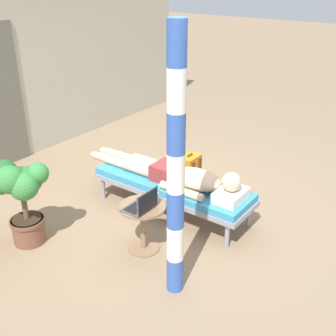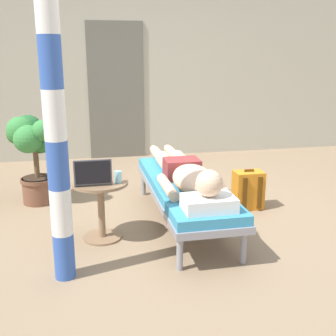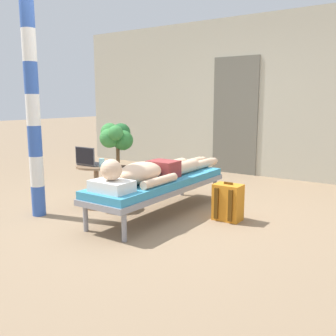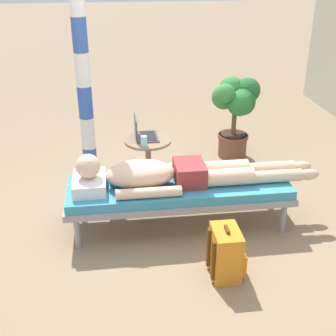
% 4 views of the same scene
% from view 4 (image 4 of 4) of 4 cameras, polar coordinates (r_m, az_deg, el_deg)
% --- Properties ---
extents(ground_plane, '(40.00, 40.00, 0.00)m').
position_cam_4_polar(ground_plane, '(4.13, 2.20, -7.36)').
color(ground_plane, '#8C7256').
extents(lounge_chair, '(0.61, 1.99, 0.42)m').
position_cam_4_polar(lounge_chair, '(3.98, 1.39, -2.89)').
color(lounge_chair, gray).
rests_on(lounge_chair, ground).
extents(person_reclining, '(0.53, 2.17, 0.32)m').
position_cam_4_polar(person_reclining, '(3.89, -0.01, -0.78)').
color(person_reclining, white).
rests_on(person_reclining, lounge_chair).
extents(side_table, '(0.48, 0.48, 0.52)m').
position_cam_4_polar(side_table, '(4.66, -2.55, 1.74)').
color(side_table, '#8C6B4C').
rests_on(side_table, ground).
extents(laptop, '(0.31, 0.24, 0.23)m').
position_cam_4_polar(laptop, '(4.62, -3.30, 4.56)').
color(laptop, '#4C4C51').
rests_on(laptop, side_table).
extents(drink_glass, '(0.06, 0.06, 0.10)m').
position_cam_4_polar(drink_glass, '(4.43, -3.09, 3.48)').
color(drink_glass, '#99D8E5').
rests_on(drink_glass, side_table).
extents(backpack, '(0.30, 0.26, 0.42)m').
position_cam_4_polar(backpack, '(3.49, 7.40, -10.73)').
color(backpack, orange).
rests_on(backpack, ground).
extents(potted_plant, '(0.54, 0.58, 0.95)m').
position_cam_4_polar(potted_plant, '(5.34, 8.60, 7.81)').
color(potted_plant, brown).
rests_on(potted_plant, ground).
extents(porch_post, '(0.15, 0.15, 2.39)m').
position_cam_4_polar(porch_post, '(4.67, -10.86, 12.24)').
color(porch_post, '#3359B2').
rests_on(porch_post, ground).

